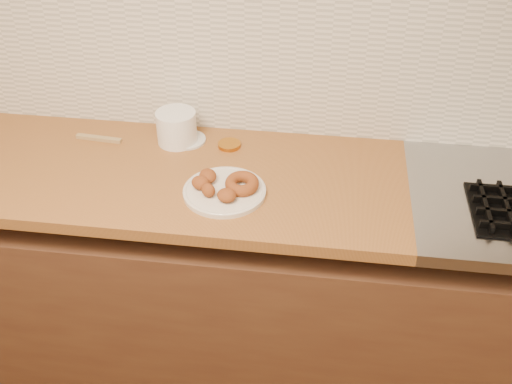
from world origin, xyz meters
TOP-DOWN VIEW (x-y plane):
  - wall_back at (0.00, 2.00)m, footprint 4.00×0.02m
  - base_cabinet at (0.00, 1.69)m, footprint 3.60×0.60m
  - butcher_block at (-0.65, 1.69)m, footprint 2.30×0.62m
  - backsplash at (0.00, 1.99)m, footprint 3.60×0.02m
  - donut_plate at (-0.06, 1.59)m, footprint 0.25×0.25m
  - ring_donut at (-0.01, 1.60)m, footprint 0.12×0.12m
  - fried_dough_chunks at (-0.10, 1.58)m, footprint 0.16×0.17m
  - plastic_tub at (-0.28, 1.87)m, footprint 0.18×0.18m
  - tub_lid at (-0.25, 1.88)m, footprint 0.16×0.16m
  - brass_jar_lid at (-0.10, 1.86)m, footprint 0.10×0.10m
  - wooden_utensil at (-0.55, 1.84)m, footprint 0.17×0.03m

SIDE VIEW (x-z plane):
  - base_cabinet at x=0.00m, z-range 0.00..0.77m
  - butcher_block at x=-0.65m, z-range 0.86..0.90m
  - tub_lid at x=-0.25m, z-range 0.90..0.91m
  - wooden_utensil at x=-0.55m, z-range 0.90..0.91m
  - brass_jar_lid at x=-0.10m, z-range 0.90..0.91m
  - donut_plate at x=-0.06m, z-range 0.90..0.91m
  - ring_donut at x=-0.01m, z-range 0.91..0.96m
  - fried_dough_chunks at x=-0.10m, z-range 0.91..0.96m
  - plastic_tub at x=-0.28m, z-range 0.90..1.01m
  - backsplash at x=0.00m, z-range 0.90..1.50m
  - wall_back at x=0.00m, z-range 0.00..2.70m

